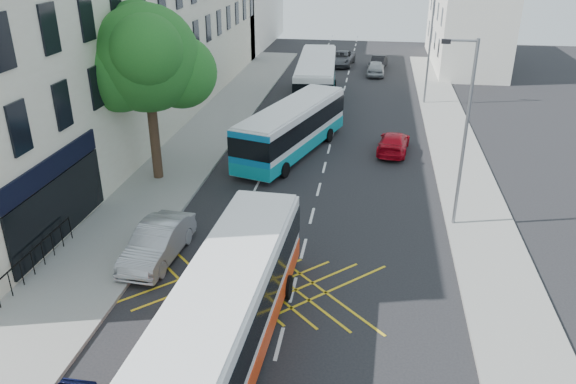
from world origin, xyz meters
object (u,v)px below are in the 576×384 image
at_px(street_tree, 146,60).
at_px(bus_far, 316,79).
at_px(lamp_far, 429,43).
at_px(distant_car_dark, 379,61).
at_px(parked_car_silver, 158,242).
at_px(red_hatchback, 394,142).
at_px(bus_near, 230,305).
at_px(bus_mid, 292,128).
at_px(distant_car_grey, 341,58).
at_px(lamp_near, 464,126).
at_px(distant_car_silver, 376,68).

relative_size(street_tree, bus_far, 0.73).
bearing_deg(lamp_far, distant_car_dark, 104.79).
xyz_separation_m(bus_far, parked_car_silver, (-3.65, -24.17, -1.03)).
bearing_deg(red_hatchback, distant_car_dark, -80.71).
height_order(bus_near, bus_mid, bus_near).
distance_m(distant_car_grey, distant_car_dark, 3.75).
bearing_deg(distant_car_dark, bus_mid, 86.27).
xyz_separation_m(lamp_near, distant_car_grey, (-7.14, 33.19, -3.94)).
relative_size(bus_near, distant_car_silver, 2.70).
xyz_separation_m(lamp_far, parked_car_silver, (-11.80, -24.65, -3.89)).
xyz_separation_m(lamp_near, bus_far, (-8.14, 19.52, -2.86)).
bearing_deg(distant_car_silver, bus_mid, 78.27).
relative_size(lamp_near, bus_far, 0.67).
distance_m(distant_car_silver, distant_car_dark, 3.53).
bearing_deg(bus_far, distant_car_dark, 66.83).
bearing_deg(red_hatchback, street_tree, 33.24).
bearing_deg(distant_car_dark, distant_car_silver, 92.57).
distance_m(street_tree, red_hatchback, 14.88).
relative_size(parked_car_silver, distant_car_silver, 1.12).
bearing_deg(bus_far, lamp_far, -0.25).
bearing_deg(distant_car_grey, parked_car_silver, -91.56).
xyz_separation_m(lamp_near, lamp_far, (0.00, 20.00, 0.00)).
distance_m(lamp_far, red_hatchback, 11.88).
bearing_deg(lamp_near, bus_near, -129.25).
height_order(street_tree, lamp_far, street_tree).
relative_size(bus_near, bus_far, 0.89).
distance_m(bus_mid, distant_car_silver, 21.95).
height_order(red_hatchback, distant_car_dark, red_hatchback).
relative_size(parked_car_silver, distant_car_grey, 0.91).
relative_size(bus_far, distant_car_dark, 3.33).
distance_m(bus_far, distant_car_grey, 13.75).
bearing_deg(lamp_far, street_tree, -130.81).
relative_size(lamp_far, distant_car_grey, 1.64).
bearing_deg(lamp_near, bus_far, 112.65).
distance_m(distant_car_grey, distant_car_silver, 5.14).
xyz_separation_m(lamp_far, bus_far, (-8.14, -0.48, -2.86)).
xyz_separation_m(street_tree, distant_car_silver, (11.01, 26.40, -5.62)).
height_order(street_tree, distant_car_dark, street_tree).
bearing_deg(bus_mid, street_tree, -125.44).
distance_m(red_hatchback, distant_car_silver, 20.34).
bearing_deg(bus_far, street_tree, -115.26).
bearing_deg(street_tree, lamp_near, -11.40).
xyz_separation_m(bus_near, distant_car_dark, (4.24, 42.24, -0.97)).
height_order(lamp_far, parked_car_silver, lamp_far).
height_order(lamp_near, distant_car_dark, lamp_near).
relative_size(lamp_far, parked_car_silver, 1.80).
relative_size(street_tree, distant_car_silver, 2.22).
bearing_deg(distant_car_grey, red_hatchback, -73.40).
bearing_deg(street_tree, distant_car_dark, 69.30).
relative_size(lamp_near, distant_car_dark, 2.21).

